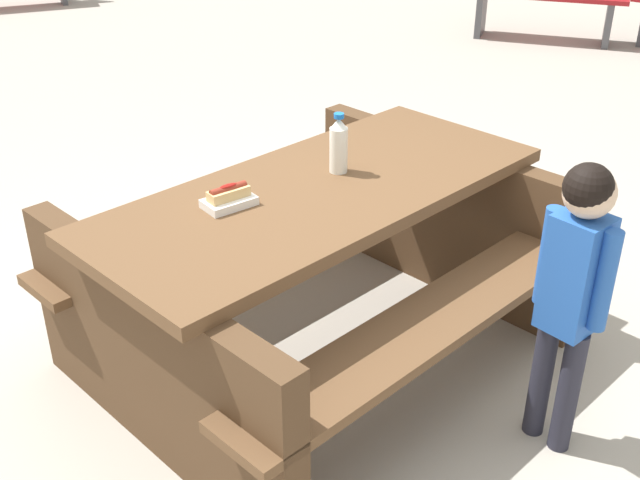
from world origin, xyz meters
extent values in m
plane|color=#ADA599|center=(0.00, 0.00, 0.00)|extent=(30.00, 30.00, 0.00)
cube|color=brown|center=(0.00, 0.00, 0.72)|extent=(1.84, 0.87, 0.05)
cube|color=brown|center=(-0.03, 0.56, 0.43)|extent=(1.81, 0.39, 0.04)
cube|color=brown|center=(0.03, -0.56, 0.43)|extent=(1.81, 0.39, 0.04)
cube|color=#4D3520|center=(0.78, 0.05, 0.35)|extent=(0.18, 1.40, 0.70)
cube|color=#4D3520|center=(-0.78, -0.05, 0.35)|extent=(0.18, 1.40, 0.70)
cylinder|color=silver|center=(-0.14, -0.06, 0.84)|extent=(0.07, 0.07, 0.18)
cone|color=silver|center=(-0.14, -0.06, 0.95)|extent=(0.06, 0.06, 0.04)
cylinder|color=blue|center=(-0.14, -0.06, 0.97)|extent=(0.04, 0.04, 0.02)
cube|color=white|center=(0.35, -0.09, 0.77)|extent=(0.19, 0.12, 0.03)
cube|color=#D8B272|center=(0.35, -0.09, 0.80)|extent=(0.15, 0.07, 0.04)
cylinder|color=maroon|center=(0.35, -0.09, 0.82)|extent=(0.14, 0.04, 0.03)
ellipsoid|color=maroon|center=(0.35, -0.09, 0.83)|extent=(0.07, 0.03, 0.01)
cylinder|color=#262633|center=(-0.27, 0.86, 0.24)|extent=(0.07, 0.07, 0.48)
cylinder|color=#262633|center=(-0.27, 0.97, 0.24)|extent=(0.07, 0.07, 0.48)
cube|color=#2659B2|center=(-0.27, 0.92, 0.68)|extent=(0.15, 0.16, 0.41)
cylinder|color=#2659B2|center=(-0.27, 0.81, 0.70)|extent=(0.06, 0.06, 0.35)
cylinder|color=#2659B2|center=(-0.27, 1.02, 0.70)|extent=(0.06, 0.06, 0.35)
sphere|color=beige|center=(-0.27, 0.92, 0.97)|extent=(0.16, 0.16, 0.16)
sphere|color=black|center=(-0.26, 0.92, 0.99)|extent=(0.15, 0.15, 0.15)
cube|color=#4C4C51|center=(-4.66, -2.89, 0.21)|extent=(0.34, 0.23, 0.41)
cube|color=#4C4C51|center=(-5.26, -1.85, 0.21)|extent=(0.34, 0.23, 0.41)
camera|label=1|loc=(1.73, 1.97, 1.96)|focal=43.88mm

